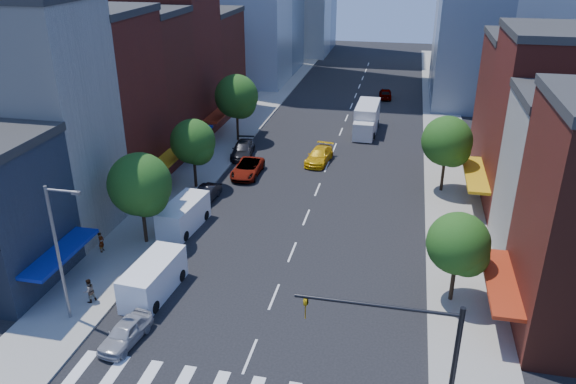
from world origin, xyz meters
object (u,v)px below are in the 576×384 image
parked_car_third (247,168)px  pedestrian_far (89,291)px  pedestrian_near (101,242)px  cargo_van_far (183,216)px  traffic_car_far (385,93)px  parked_car_front (125,332)px  parked_car_rear (243,149)px  cargo_van_near (152,279)px  taxi (319,156)px  traffic_car_oncoming (365,118)px  box_truck (367,119)px  parked_car_second (206,194)px

parked_car_third → pedestrian_far: pedestrian_far is taller
pedestrian_near → cargo_van_far: bearing=-44.5°
parked_car_third → traffic_car_far: bearing=69.6°
parked_car_front → cargo_van_far: cargo_van_far is taller
parked_car_rear → cargo_van_near: cargo_van_near is taller
cargo_van_far → parked_car_front: bearing=-76.5°
cargo_van_far → taxi: cargo_van_far is taller
parked_car_rear → traffic_car_far: parked_car_rear is taller
pedestrian_far → parked_car_rear: bearing=-155.7°
parked_car_front → traffic_car_oncoming: (10.07, 46.35, 0.04)m
cargo_van_near → pedestrian_near: 7.49m
pedestrian_near → parked_car_third: bearing=-22.8°
parked_car_rear → traffic_car_far: 31.35m
parked_car_third → box_truck: box_truck is taller
traffic_car_oncoming → box_truck: 3.59m
pedestrian_near → traffic_car_oncoming: bearing=-25.9°
parked_car_second → traffic_car_far: traffic_car_far is taller
parked_car_rear → pedestrian_near: (-4.61, -22.36, 0.17)m
parked_car_third → parked_car_rear: (-2.00, 5.23, 0.01)m
traffic_car_oncoming → pedestrian_far: pedestrian_far is taller
cargo_van_far → pedestrian_far: bearing=-95.3°
pedestrian_far → traffic_car_oncoming: bearing=-169.6°
parked_car_third → cargo_van_near: (-0.48, -21.43, 0.43)m
parked_car_rear → traffic_car_far: (13.99, 28.06, -0.01)m
traffic_car_oncoming → pedestrian_near: 40.74m
cargo_van_far → traffic_car_oncoming: (12.09, 32.20, -0.45)m
parked_car_second → parked_car_third: 7.03m
traffic_car_oncoming → box_truck: bearing=99.2°
cargo_van_near → parked_car_rear: bearing=97.2°
box_truck → pedestrian_far: bearing=-108.9°
parked_car_second → traffic_car_far: (13.99, 40.02, 0.07)m
parked_car_second → pedestrian_far: bearing=-92.9°
pedestrian_near → pedestrian_far: bearing=-159.3°
parked_car_second → box_truck: 26.49m
parked_car_third → box_truck: (10.52, 16.58, 0.85)m
taxi → box_truck: bearing=77.4°
parked_car_front → traffic_car_oncoming: 47.43m
parked_car_rear → cargo_van_near: 26.70m
parked_car_third → cargo_van_near: bearing=-91.8°
cargo_van_far → parked_car_second: bearing=95.2°
traffic_car_oncoming → pedestrian_far: 45.53m
parked_car_rear → traffic_car_oncoming: 19.11m
parked_car_third → traffic_car_oncoming: bearing=62.8°
pedestrian_far → cargo_van_far: bearing=-162.2°
parked_car_rear → traffic_car_oncoming: parked_car_rear is taller
traffic_car_far → cargo_van_far: bearing=69.3°
parked_car_third → cargo_van_far: size_ratio=0.95×
parked_car_front → cargo_van_far: size_ratio=0.70×
parked_car_second → traffic_car_far: bearing=75.0°
traffic_car_oncoming → pedestrian_near: size_ratio=2.79×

